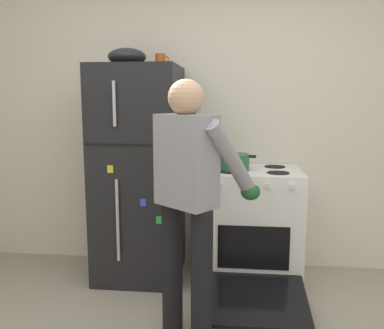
# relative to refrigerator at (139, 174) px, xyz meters

# --- Properties ---
(kitchen_wall_back) EXTENTS (6.00, 0.10, 2.70)m
(kitchen_wall_back) POSITION_rel_refrigerator_xyz_m (0.53, 0.38, 0.47)
(kitchen_wall_back) COLOR silver
(kitchen_wall_back) RESTS_ON ground
(refrigerator) EXTENTS (0.68, 0.72, 1.75)m
(refrigerator) POSITION_rel_refrigerator_xyz_m (0.00, 0.00, 0.00)
(refrigerator) COLOR black
(refrigerator) RESTS_ON ground
(stove_range) EXTENTS (0.76, 1.23, 0.93)m
(stove_range) POSITION_rel_refrigerator_xyz_m (0.94, -0.02, -0.42)
(stove_range) COLOR white
(stove_range) RESTS_ON ground
(person_cook) EXTENTS (0.65, 0.69, 1.60)m
(person_cook) POSITION_rel_refrigerator_xyz_m (0.53, -0.90, 0.08)
(person_cook) COLOR black
(person_cook) RESTS_ON ground
(red_pot) EXTENTS (0.35, 0.25, 0.13)m
(red_pot) POSITION_rel_refrigerator_xyz_m (0.78, -0.05, 0.12)
(red_pot) COLOR #236638
(red_pot) RESTS_ON stove_range
(coffee_mug) EXTENTS (0.11, 0.08, 0.10)m
(coffee_mug) POSITION_rel_refrigerator_xyz_m (0.18, 0.05, 0.92)
(coffee_mug) COLOR #B24C1E
(coffee_mug) RESTS_ON refrigerator
(mixing_bowl) EXTENTS (0.30, 0.30, 0.14)m
(mixing_bowl) POSITION_rel_refrigerator_xyz_m (-0.08, 0.00, 0.94)
(mixing_bowl) COLOR black
(mixing_bowl) RESTS_ON refrigerator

